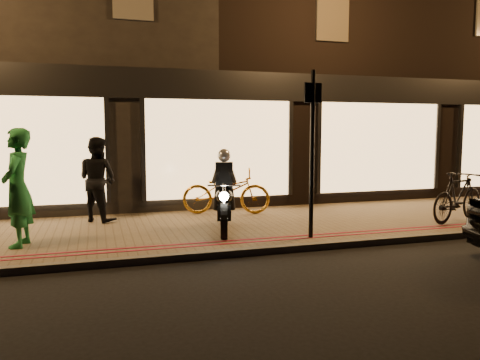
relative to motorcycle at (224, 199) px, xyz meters
name	(u,v)px	position (x,y,z in m)	size (l,w,h in m)	color
ground	(280,254)	(0.55, -1.51, -0.73)	(90.00, 90.00, 0.00)	black
sidewalk	(244,227)	(0.55, 0.49, -0.67)	(50.00, 4.00, 0.12)	brown
kerb_stone	(279,250)	(0.55, -1.46, -0.67)	(50.00, 0.14, 0.12)	#59544C
red_kerb_lines	(268,239)	(0.55, -0.96, -0.61)	(50.00, 0.26, 0.01)	maroon
building_row	(182,66)	(0.55, 7.48, 3.51)	(48.00, 10.11, 8.50)	black
motorcycle	(224,199)	(0.00, 0.00, 0.00)	(0.78, 1.90, 1.59)	black
sign_post	(312,145)	(1.35, -1.04, 1.06)	(0.35, 0.09, 3.00)	black
bicycle_gold	(226,191)	(0.53, 1.80, -0.08)	(0.71, 2.04, 1.07)	#C58722
bicycle_dark	(458,197)	(4.98, -0.61, -0.08)	(0.51, 1.79, 1.08)	black
person_green	(18,188)	(-3.61, -0.18, 0.38)	(0.72, 0.47, 1.98)	#20783A
person_dark	(97,179)	(-2.33, 1.75, 0.29)	(0.88, 0.69, 1.81)	black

